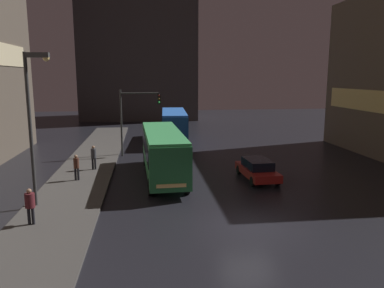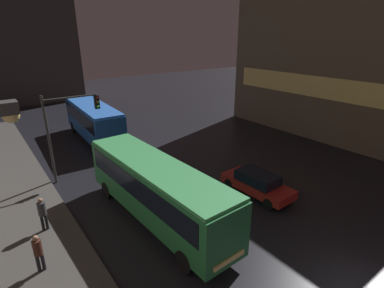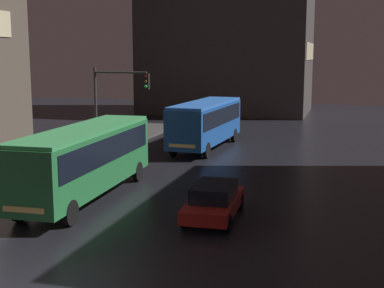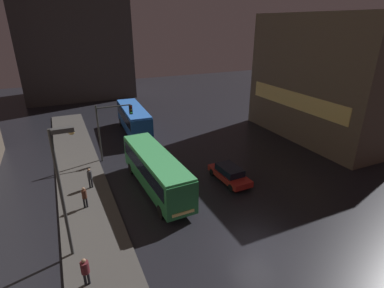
# 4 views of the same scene
# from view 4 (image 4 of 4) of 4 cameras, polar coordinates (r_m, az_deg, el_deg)

# --- Properties ---
(ground_plane) EXTENTS (120.00, 120.00, 0.00)m
(ground_plane) POSITION_cam_4_polar(r_m,az_deg,el_deg) (20.03, 12.00, -18.33)
(ground_plane) COLOR black
(sidewalk_left) EXTENTS (4.00, 48.00, 0.15)m
(sidewalk_left) POSITION_cam_4_polar(r_m,az_deg,el_deg) (25.33, -19.62, -9.53)
(sidewalk_left) COLOR #3D3A38
(sidewalk_left) RESTS_ON ground
(building_right_block) EXTENTS (10.07, 16.91, 13.77)m
(building_right_block) POSITION_cam_4_polar(r_m,az_deg,el_deg) (38.58, 24.97, 11.36)
(building_right_block) COLOR brown
(building_right_block) RESTS_ON ground
(building_far_backdrop) EXTENTS (18.07, 12.00, 19.84)m
(building_far_backdrop) POSITION_cam_4_polar(r_m,az_deg,el_deg) (59.34, -21.56, 18.03)
(building_far_backdrop) COLOR #383333
(building_far_backdrop) RESTS_ON ground
(bus_near) EXTENTS (2.76, 10.43, 3.21)m
(bus_near) POSITION_cam_4_polar(r_m,az_deg,el_deg) (24.22, -6.92, -4.62)
(bus_near) COLOR #236B38
(bus_near) RESTS_ON ground
(bus_far) EXTENTS (2.91, 9.77, 3.22)m
(bus_far) POSITION_cam_4_polar(r_m,az_deg,el_deg) (37.41, -11.06, 4.98)
(bus_far) COLOR #194793
(bus_far) RESTS_ON ground
(car_taxi) EXTENTS (1.98, 4.51, 1.38)m
(car_taxi) POSITION_cam_4_polar(r_m,az_deg,el_deg) (26.13, 7.15, -5.62)
(car_taxi) COLOR maroon
(car_taxi) RESTS_ON ground
(pedestrian_near) EXTENTS (0.45, 0.45, 1.68)m
(pedestrian_near) POSITION_cam_4_polar(r_m,az_deg,el_deg) (23.44, -19.81, -9.27)
(pedestrian_near) COLOR black
(pedestrian_near) RESTS_ON sidewalk_left
(pedestrian_mid) EXTENTS (0.46, 0.46, 1.74)m
(pedestrian_mid) POSITION_cam_4_polar(r_m,az_deg,el_deg) (25.89, -18.89, -5.87)
(pedestrian_mid) COLOR black
(pedestrian_mid) RESTS_ON sidewalk_left
(pedestrian_far) EXTENTS (0.61, 0.61, 1.69)m
(pedestrian_far) POSITION_cam_4_polar(r_m,az_deg,el_deg) (17.44, -19.69, -21.52)
(pedestrian_far) COLOR black
(pedestrian_far) RESTS_ON sidewalk_left
(traffic_light_main) EXTENTS (3.47, 0.35, 5.70)m
(traffic_light_main) POSITION_cam_4_polar(r_m,az_deg,el_deg) (29.94, -15.15, 4.06)
(traffic_light_main) COLOR #2D2D2D
(traffic_light_main) RESTS_ON ground
(street_lamp_sidewalk) EXTENTS (1.25, 0.36, 7.83)m
(street_lamp_sidewalk) POSITION_cam_4_polar(r_m,az_deg,el_deg) (17.35, -23.39, -5.59)
(street_lamp_sidewalk) COLOR #2D2D2D
(street_lamp_sidewalk) RESTS_ON sidewalk_left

